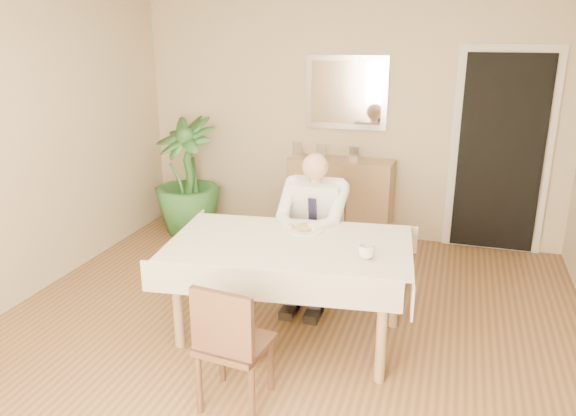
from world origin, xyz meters
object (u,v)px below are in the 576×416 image
(chair_far, at_px, (319,235))
(seated_man, at_px, (311,223))
(coffee_mug, at_px, (367,252))
(potted_palm, at_px, (187,176))
(dining_table, at_px, (290,253))
(chair_near, at_px, (230,341))
(sideboard, at_px, (340,199))

(chair_far, bearing_deg, seated_man, -82.01)
(seated_man, distance_m, coffee_mug, 0.92)
(coffee_mug, height_order, potted_palm, potted_palm)
(coffee_mug, bearing_deg, dining_table, 166.94)
(dining_table, height_order, chair_near, chair_near)
(chair_near, distance_m, potted_palm, 3.19)
(chair_far, bearing_deg, dining_table, -82.01)
(sideboard, bearing_deg, coffee_mug, -71.60)
(seated_man, distance_m, sideboard, 1.56)
(dining_table, bearing_deg, chair_far, 83.52)
(sideboard, bearing_deg, chair_far, -83.82)
(seated_man, bearing_deg, coffee_mug, -52.07)
(sideboard, bearing_deg, potted_palm, -167.14)
(seated_man, distance_m, potted_palm, 2.13)
(dining_table, relative_size, potted_palm, 1.43)
(seated_man, relative_size, sideboard, 1.13)
(dining_table, relative_size, sideboard, 1.66)
(coffee_mug, bearing_deg, sideboard, 105.94)
(seated_man, bearing_deg, sideboard, 93.03)
(dining_table, relative_size, chair_near, 2.22)
(chair_near, relative_size, sideboard, 0.75)
(potted_palm, bearing_deg, seated_man, -35.36)
(dining_table, bearing_deg, sideboard, 85.71)
(dining_table, relative_size, seated_man, 1.47)
(dining_table, distance_m, seated_man, 0.59)
(dining_table, height_order, coffee_mug, coffee_mug)
(seated_man, bearing_deg, chair_near, -93.60)
(coffee_mug, relative_size, potted_palm, 0.09)
(dining_table, bearing_deg, seated_man, 83.52)
(chair_near, distance_m, coffee_mug, 1.07)
(potted_palm, bearing_deg, dining_table, -46.43)
(dining_table, height_order, seated_man, seated_man)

